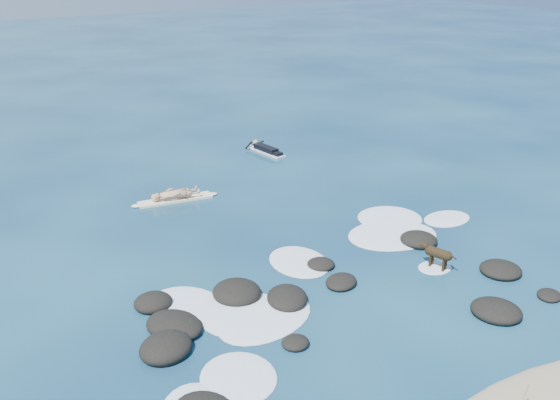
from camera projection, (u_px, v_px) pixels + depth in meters
ground at (332, 275)px, 18.68m from camera, size 160.00×160.00×0.00m
reef_rocks at (298, 307)px, 16.81m from camera, size 11.88×6.77×0.57m
breaking_foam at (326, 274)px, 18.73m from camera, size 14.10×8.36×0.12m
standing_surfer_rig at (174, 182)px, 23.82m from camera, size 3.42×0.99×1.94m
paddling_surfer_rig at (265, 149)px, 29.74m from camera, size 1.15×2.59×0.45m
dog at (437, 253)px, 18.84m from camera, size 0.55×1.23×0.80m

